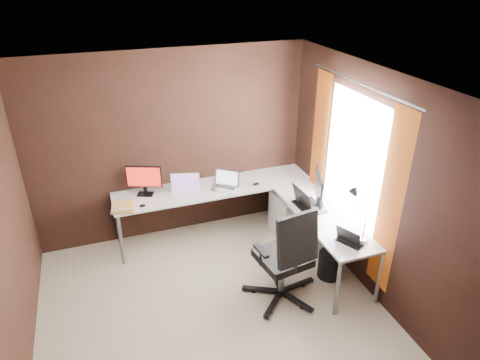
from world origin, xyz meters
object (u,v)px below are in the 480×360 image
office_chair (284,272)px  book_stack (123,207)px  laptop_silver (226,184)px  laptop_black_small (350,239)px  monitor_right (319,188)px  wastebasket (330,265)px  drawer_pedestal (289,215)px  laptop_white (185,190)px  desk_lamp (358,209)px  laptop_black_big (307,204)px  monitor_left (144,179)px

office_chair → book_stack: bearing=131.8°
laptop_silver → laptop_black_small: 1.83m
monitor_right → laptop_black_small: bearing=-160.0°
wastebasket → office_chair: bearing=-167.6°
drawer_pedestal → laptop_white: size_ratio=1.40×
wastebasket → book_stack: bearing=152.9°
desk_lamp → wastebasket: desk_lamp is taller
drawer_pedestal → laptop_black_big: bearing=-95.7°
monitor_right → laptop_silver: 1.25m
drawer_pedestal → monitor_left: size_ratio=1.40×
office_chair → monitor_right: bearing=31.5°
monitor_left → wastebasket: 2.53m
laptop_silver → laptop_black_small: (0.87, -1.62, -0.01)m
monitor_right → laptop_black_small: (-0.04, -0.78, -0.21)m
drawer_pedestal → monitor_right: size_ratio=1.17×
laptop_white → laptop_silver: bearing=13.0°
laptop_black_big → book_stack: (-2.11, 0.69, -0.02)m
drawer_pedestal → monitor_right: bearing=-81.7°
monitor_left → drawer_pedestal: bearing=7.7°
book_stack → drawer_pedestal: bearing=-4.0°
monitor_left → book_stack: monitor_left is taller
desk_lamp → wastebasket: 1.04m
laptop_white → book_stack: bearing=-153.2°
drawer_pedestal → office_chair: (-0.61, -1.14, 0.05)m
book_stack → office_chair: bearing=-39.7°
office_chair → wastebasket: size_ratio=3.64×
laptop_black_small → wastebasket: laptop_black_small is taller
laptop_black_big → office_chair: office_chair is taller
wastebasket → laptop_black_big: bearing=105.6°
monitor_right → laptop_white: monitor_right is taller
monitor_right → desk_lamp: (0.00, -0.78, 0.15)m
book_stack → desk_lamp: bearing=-33.7°
desk_lamp → book_stack: bearing=126.9°
laptop_black_big → laptop_black_small: (0.10, -0.80, -0.01)m
monitor_left → monitor_right: bearing=-6.1°
laptop_silver → laptop_white: bearing=-145.9°
drawer_pedestal → laptop_white: laptop_white is taller
monitor_right → office_chair: office_chair is taller
desk_lamp → monitor_right: bearing=70.6°
drawer_pedestal → laptop_black_big: 0.73m
laptop_black_small → monitor_right: bearing=-28.7°
monitor_left → office_chair: (1.23, -1.59, -0.61)m
laptop_black_big → book_stack: bearing=68.7°
monitor_right → laptop_black_big: bearing=105.7°
laptop_silver → book_stack: (-1.33, -0.12, -0.01)m
laptop_silver → wastebasket: 1.67m
laptop_black_big → drawer_pedestal: bearing=-8.8°
laptop_black_small → laptop_black_big: bearing=-18.9°
laptop_white → laptop_black_big: 1.56m
book_stack → desk_lamp: 2.72m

